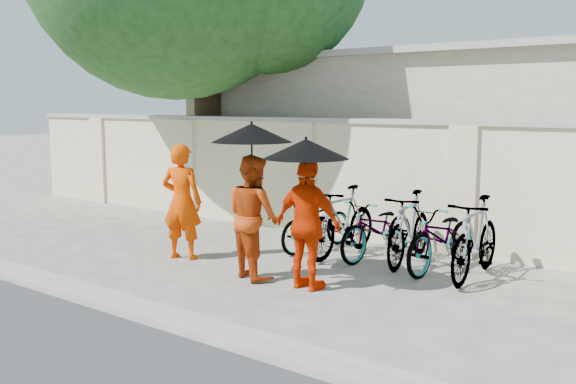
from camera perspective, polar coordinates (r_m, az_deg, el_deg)
The scene contains 15 objects.
ground at distance 8.82m, azimuth -5.08°, elevation -7.48°, with size 80.00×80.00×0.00m, color #A59D8D.
kerb at distance 7.69m, azimuth -13.78°, elevation -9.53°, with size 40.00×0.16×0.12m, color #9C9B93.
compound_wall at distance 10.68m, azimuth 10.59°, elevation 0.57°, with size 20.00×0.30×2.00m, color beige.
building_behind at distance 13.81m, azimuth 21.58°, elevation 4.28°, with size 14.00×6.00×3.20m, color beige.
monk_left at distance 9.75m, azimuth -9.42°, elevation -0.85°, with size 0.64×0.42×1.74m, color #E73E00.
monk_center at distance 8.59m, azimuth -3.10°, elevation -2.18°, with size 0.81×0.63×1.66m, color #BB3C0C.
parasol_center at distance 8.38m, azimuth -3.25°, elevation 5.27°, with size 1.07×1.07×1.13m.
monk_right at distance 8.02m, azimuth 1.80°, elevation -2.91°, with size 0.97×0.41×1.66m, color red.
parasol_right at distance 7.83m, azimuth 1.61°, elevation 3.85°, with size 1.06×1.06×0.96m.
bike_0 at distance 10.28m, azimuth 2.63°, elevation -2.79°, with size 0.57×1.64×0.86m, color gray.
bike_1 at distance 9.89m, azimuth 4.84°, elevation -2.61°, with size 0.50×1.79×1.07m, color gray.
bike_2 at distance 9.79m, azimuth 8.03°, elevation -3.25°, with size 0.61×1.74×0.92m, color gray.
bike_3 at distance 9.50m, azimuth 10.73°, elevation -3.19°, with size 0.50×1.77×1.07m, color gray.
bike_4 at distance 9.25m, azimuth 13.57°, elevation -3.89°, with size 0.64×1.83×0.96m, color gray.
bike_5 at distance 8.90m, azimuth 16.33°, elevation -3.99°, with size 0.52×1.83×1.10m, color gray.
Camera 1 is at (5.76, -6.26, 2.33)m, focal length 40.00 mm.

